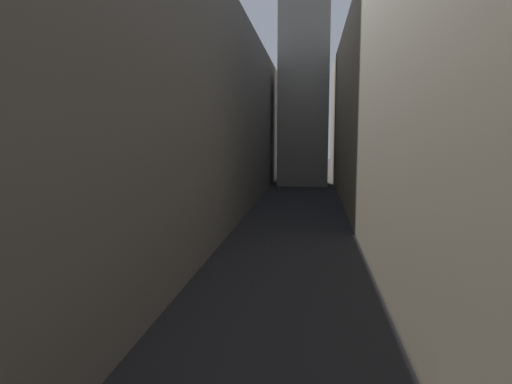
{
  "coord_description": "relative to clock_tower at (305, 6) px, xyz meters",
  "views": [
    {
      "loc": [
        1.65,
        6.89,
        8.55
      ],
      "look_at": [
        0.0,
        19.92,
        6.9
      ],
      "focal_mm": 31.07,
      "sensor_mm": 36.0,
      "label": 1
    }
  ],
  "objects": [
    {
      "name": "building_block_left",
      "position": [
        -11.74,
        -37.03,
        -20.18
      ],
      "size": [
        12.48,
        108.0,
        21.5
      ],
      "primitive_type": "cube",
      "color": "slate",
      "rests_on": "ground"
    },
    {
      "name": "clock_tower",
      "position": [
        0.0,
        0.0,
        0.0
      ],
      "size": [
        9.53,
        9.53,
        59.45
      ],
      "color": "gray",
      "rests_on": "ground"
    },
    {
      "name": "ground_plane",
      "position": [
        0.0,
        -39.03,
        -30.93
      ],
      "size": [
        264.0,
        264.0,
        0.0
      ],
      "primitive_type": "plane",
      "color": "#232326"
    },
    {
      "name": "building_block_right",
      "position": [
        12.19,
        -37.03,
        -19.62
      ],
      "size": [
        13.39,
        108.0,
        22.62
      ],
      "primitive_type": "cube",
      "color": "gray",
      "rests_on": "ground"
    }
  ]
}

